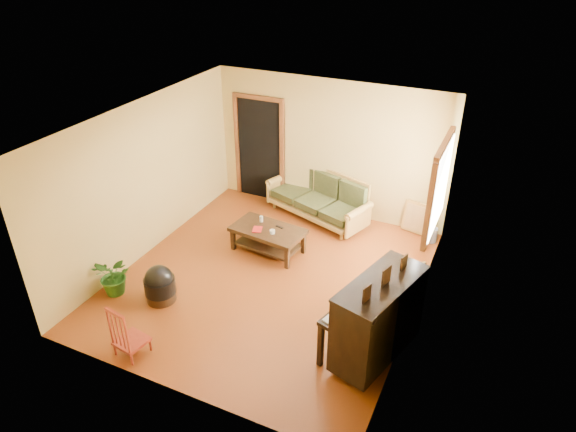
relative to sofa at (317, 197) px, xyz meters
The scene contains 16 objects.
floor 2.20m from the sofa, 88.26° to the right, with size 5.00×5.00×0.00m, color #5C250C.
doorway 1.54m from the sofa, 166.82° to the left, with size 1.08×0.16×2.05m, color black.
window 2.65m from the sofa, 20.61° to the right, with size 0.12×1.36×1.46m, color white.
sofa is the anchor object (origin of this frame).
coffee_table 1.50m from the sofa, 102.19° to the right, with size 1.22×0.67×0.45m, color black.
armchair 2.78m from the sofa, 45.70° to the right, with size 0.76×0.79×0.79m, color #A7823D.
piano 3.72m from the sofa, 56.24° to the right, with size 0.80×1.36×1.20m, color black.
footstool 3.52m from the sofa, 109.46° to the right, with size 0.46×0.46×0.44m, color black.
red_chair 4.44m from the sofa, 100.78° to the right, with size 0.37×0.41×0.79m, color maroon.
leaning_frame 1.85m from the sofa, ahead, with size 0.46×0.10×0.62m, color #B4883C.
ceramic_crock 2.19m from the sofa, ahead, with size 0.21×0.21×0.27m, color #2E418B.
potted_plant 3.95m from the sofa, 118.42° to the right, with size 0.58×0.50×0.64m, color #225217.
book 1.67m from the sofa, 108.29° to the right, with size 0.15×0.21×0.02m, color maroon.
candle 1.39m from the sofa, 112.16° to the right, with size 0.06×0.06×0.11m, color silver.
glass_jar 1.56m from the sofa, 96.59° to the right, with size 0.09×0.09×0.06m, color silver.
remote 1.33m from the sofa, 96.73° to the right, with size 0.14×0.04×0.01m, color black.
Camera 1 is at (3.06, -5.88, 4.91)m, focal length 32.00 mm.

